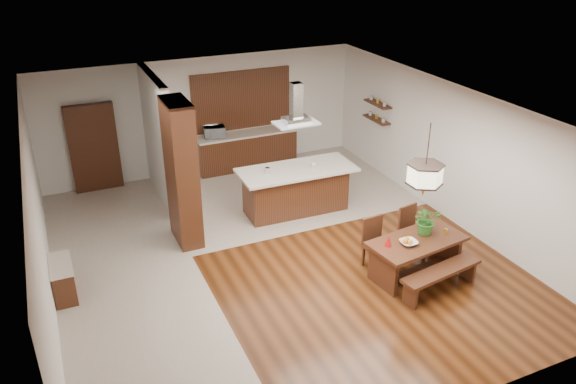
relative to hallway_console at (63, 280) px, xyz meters
name	(u,v)px	position (x,y,z in m)	size (l,w,h in m)	color
room_shell	(273,154)	(3.81, -0.20, 1.75)	(9.00, 9.04, 2.92)	#3A1B0A
tile_hallway	(131,286)	(1.06, -0.20, -0.31)	(2.50, 9.00, 0.01)	#B7A899
tile_kitchen	(281,190)	(5.06, 2.30, -0.31)	(5.50, 4.00, 0.01)	#B7A899
soffit_band	(272,110)	(3.81, -0.20, 2.57)	(8.00, 9.00, 0.02)	#36190D
partition_pier	(182,174)	(2.41, 1.00, 1.14)	(0.45, 1.00, 2.90)	#32190E
partition_stub	(158,139)	(2.41, 3.10, 1.14)	(0.18, 2.40, 2.90)	silver
hallway_console	(63,280)	(0.00, 0.00, 0.00)	(0.37, 0.88, 0.63)	#32190E
hallway_doorway	(94,148)	(1.11, 4.20, 0.74)	(1.10, 0.20, 2.10)	#32190E
rear_counter	(246,150)	(4.81, 4.00, 0.16)	(2.60, 0.62, 0.95)	#32190E
kitchen_window	(241,100)	(4.81, 4.26, 1.44)	(2.60, 0.08, 1.50)	#A57231
shelf_lower	(377,119)	(7.68, 2.40, 1.08)	(0.26, 0.90, 0.04)	#32190E
shelf_upper	(378,104)	(7.68, 2.40, 1.49)	(0.26, 0.90, 0.04)	#32190E
dining_table	(416,249)	(5.85, -1.93, 0.22)	(1.85, 1.10, 0.73)	#32190E
dining_bench	(440,281)	(5.94, -2.55, -0.09)	(1.61, 0.35, 0.45)	#32190E
dining_chair_left	(378,245)	(5.35, -1.46, 0.18)	(0.43, 0.43, 0.98)	#32190E
dining_chair_right	(413,232)	(6.21, -1.34, 0.17)	(0.43, 0.43, 0.98)	#32190E
pendant_lantern	(427,161)	(5.85, -1.93, 1.93)	(0.64, 0.64, 1.31)	beige
foliage_plant	(427,220)	(6.12, -1.80, 0.68)	(0.48, 0.42, 0.54)	#2E6D24
fruit_bowl	(409,243)	(5.61, -2.00, 0.45)	(0.29, 0.29, 0.07)	beige
napkin_cone	(388,241)	(5.26, -1.89, 0.51)	(0.13, 0.13, 0.20)	#B30C0E
gold_ornament	(446,231)	(6.45, -1.95, 0.46)	(0.07, 0.07, 0.10)	gold
kitchen_island	(296,189)	(4.93, 1.22, 0.22)	(2.55, 1.16, 1.04)	#32190E
range_hood	(296,104)	(4.93, 1.22, 2.15)	(0.90, 0.55, 0.87)	silver
island_cup	(314,165)	(5.31, 1.12, 0.77)	(0.12, 0.12, 0.10)	white
microwave	(214,132)	(3.98, 4.00, 0.78)	(0.51, 0.35, 0.28)	#B6BABD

